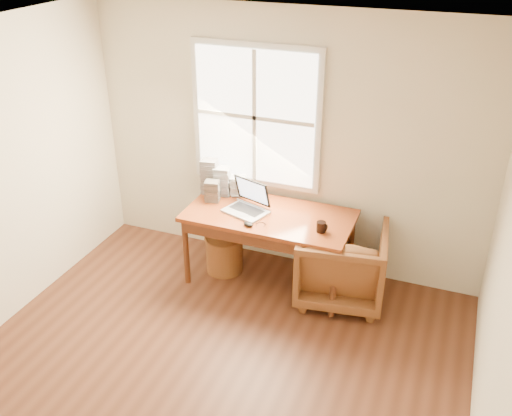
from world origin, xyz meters
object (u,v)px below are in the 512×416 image
at_px(wicker_stool, 224,254).
at_px(coffee_mug, 321,227).
at_px(cd_stack_a, 222,181).
at_px(laptop, 245,200).
at_px(desk, 269,216).
at_px(armchair, 342,263).

bearing_deg(wicker_stool, coffee_mug, -8.11).
bearing_deg(wicker_stool, cd_stack_a, 115.02).
bearing_deg(cd_stack_a, coffee_mug, -17.92).
bearing_deg(coffee_mug, laptop, 169.44).
bearing_deg(coffee_mug, wicker_stool, 167.84).
xyz_separation_m(desk, coffee_mug, (0.55, -0.15, 0.07)).
xyz_separation_m(desk, wicker_stool, (-0.48, -0.00, -0.54)).
bearing_deg(desk, wicker_stool, -180.00).
height_order(wicker_stool, laptop, laptop).
bearing_deg(armchair, cd_stack_a, -18.60).
bearing_deg(cd_stack_a, desk, -20.55).
distance_m(laptop, cd_stack_a, 0.46).
bearing_deg(coffee_mug, cd_stack_a, 158.03).
relative_size(desk, coffee_mug, 16.57).
bearing_deg(laptop, wicker_stool, -174.22).
distance_m(armchair, coffee_mug, 0.48).
bearing_deg(wicker_stool, desk, 0.00).
distance_m(armchair, wicker_stool, 1.23).
xyz_separation_m(desk, armchair, (0.74, -0.02, -0.36)).
height_order(coffee_mug, cd_stack_a, cd_stack_a).
distance_m(desk, cd_stack_a, 0.65).
xyz_separation_m(armchair, laptop, (-0.96, -0.04, 0.51)).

